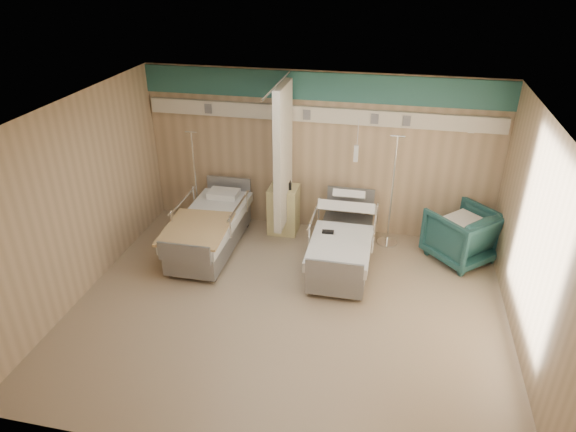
{
  "coord_description": "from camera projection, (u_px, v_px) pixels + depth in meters",
  "views": [
    {
      "loc": [
        1.22,
        -5.67,
        4.52
      ],
      "look_at": [
        -0.13,
        0.6,
        1.16
      ],
      "focal_mm": 32.0,
      "sensor_mm": 36.0,
      "label": 1
    }
  ],
  "objects": [
    {
      "name": "bedside_cabinet",
      "position": [
        284.0,
        209.0,
        9.04
      ],
      "size": [
        0.5,
        0.48,
        0.85
      ],
      "primitive_type": "cube",
      "color": "#D9CD87",
      "rests_on": "ground"
    },
    {
      "name": "bed_right",
      "position": [
        342.0,
        248.0,
        8.1
      ],
      "size": [
        1.0,
        2.16,
        0.63
      ],
      "primitive_type": null,
      "color": "silver",
      "rests_on": "ground"
    },
    {
      "name": "visitor_armchair",
      "position": [
        462.0,
        235.0,
        8.22
      ],
      "size": [
        1.33,
        1.33,
        0.87
      ],
      "primitive_type": "imported",
      "rotation": [
        0.0,
        0.0,
        3.89
      ],
      "color": "#1E4A4B",
      "rests_on": "ground"
    },
    {
      "name": "room_walls",
      "position": [
        290.0,
        181.0,
        6.59
      ],
      "size": [
        6.04,
        5.04,
        2.82
      ],
      "color": "tan",
      "rests_on": "ground"
    },
    {
      "name": "bed_left",
      "position": [
        210.0,
        233.0,
        8.51
      ],
      "size": [
        1.0,
        2.16,
        0.63
      ],
      "primitive_type": null,
      "color": "silver",
      "rests_on": "ground"
    },
    {
      "name": "tan_blanket",
      "position": [
        196.0,
        229.0,
        7.96
      ],
      "size": [
        1.02,
        1.26,
        0.04
      ],
      "primitive_type": "cube",
      "rotation": [
        0.0,
        0.0,
        0.06
      ],
      "color": "tan",
      "rests_on": "bed_left"
    },
    {
      "name": "white_cup",
      "position": [
        281.0,
        185.0,
        8.79
      ],
      "size": [
        0.09,
        0.09,
        0.13
      ],
      "primitive_type": "cylinder",
      "rotation": [
        0.0,
        0.0,
        -0.02
      ],
      "color": "white",
      "rests_on": "bedside_cabinet"
    },
    {
      "name": "call_remote",
      "position": [
        328.0,
        232.0,
        7.87
      ],
      "size": [
        0.18,
        0.09,
        0.04
      ],
      "primitive_type": "cube",
      "rotation": [
        0.0,
        0.0,
        0.05
      ],
      "color": "black",
      "rests_on": "bed_right"
    },
    {
      "name": "waffle_blanket",
      "position": [
        465.0,
        210.0,
        7.96
      ],
      "size": [
        0.75,
        0.75,
        0.06
      ],
      "primitive_type": "cube",
      "rotation": [
        0.0,
        0.0,
        3.95
      ],
      "color": "white",
      "rests_on": "visitor_armchair"
    },
    {
      "name": "iv_stand_right",
      "position": [
        389.0,
        223.0,
        8.66
      ],
      "size": [
        0.35,
        0.35,
        1.94
      ],
      "rotation": [
        0.0,
        0.0,
        0.24
      ],
      "color": "silver",
      "rests_on": "ground"
    },
    {
      "name": "ground",
      "position": [
        288.0,
        309.0,
        7.23
      ],
      "size": [
        6.0,
        5.0,
        0.0
      ],
      "primitive_type": "cube",
      "color": "gray",
      "rests_on": "ground"
    },
    {
      "name": "iv_stand_left",
      "position": [
        198.0,
        207.0,
        9.28
      ],
      "size": [
        0.32,
        0.32,
        1.78
      ],
      "rotation": [
        0.0,
        0.0,
        0.02
      ],
      "color": "silver",
      "rests_on": "ground"
    },
    {
      "name": "toiletry_bag",
      "position": [
        284.0,
        185.0,
        8.77
      ],
      "size": [
        0.28,
        0.22,
        0.13
      ],
      "primitive_type": "cube",
      "rotation": [
        0.0,
        0.0,
        0.35
      ],
      "color": "black",
      "rests_on": "bedside_cabinet"
    }
  ]
}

